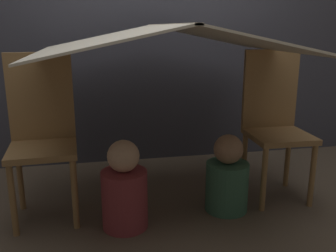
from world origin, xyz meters
name	(u,v)px	position (x,y,z in m)	size (l,w,h in m)	color
ground_plane	(171,213)	(0.00, 0.00, 0.00)	(8.80, 8.80, 0.00)	brown
wall_back	(145,14)	(0.00, 1.06, 1.25)	(7.00, 0.05, 2.50)	#3D3D47
chair_left	(42,131)	(-0.76, 0.17, 0.54)	(0.41, 0.41, 1.00)	olive
chair_right	(275,119)	(0.76, 0.17, 0.54)	(0.40, 0.40, 1.00)	olive
sheet_canopy	(168,38)	(0.00, 0.09, 1.08)	(1.51, 1.34, 0.17)	silver
person_front	(124,191)	(-0.30, -0.10, 0.23)	(0.27, 0.27, 0.53)	maroon
person_second	(227,179)	(0.36, -0.02, 0.21)	(0.27, 0.27, 0.50)	#38664C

